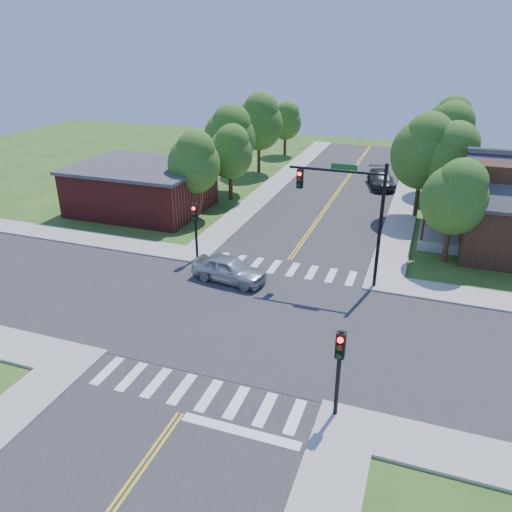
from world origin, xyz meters
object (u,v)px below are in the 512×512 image
at_px(signal_pole_nw, 195,221).
at_px(signal_pole_se, 339,359).
at_px(car_silver, 229,270).
at_px(car_dgrey, 381,179).
at_px(signal_mast_ne, 351,204).

bearing_deg(signal_pole_nw, signal_pole_se, -45.00).
relative_size(car_silver, car_dgrey, 0.84).
xyz_separation_m(signal_pole_nw, car_dgrey, (9.10, 20.86, -1.91)).
bearing_deg(signal_mast_ne, car_silver, -161.99).
bearing_deg(car_silver, signal_mast_ne, -63.92).
bearing_deg(signal_pole_nw, car_dgrey, 66.43).
distance_m(signal_mast_ne, signal_pole_se, 11.55).
height_order(signal_pole_se, car_dgrey, signal_pole_se).
bearing_deg(car_silver, car_dgrey, -6.62).
xyz_separation_m(car_silver, car_dgrey, (6.01, 22.94, -0.00)).
xyz_separation_m(signal_mast_ne, car_dgrey, (-0.41, 20.85, -4.09)).
xyz_separation_m(signal_pole_se, signal_pole_nw, (-11.20, 11.20, 0.00)).
bearing_deg(signal_pole_se, car_silver, 131.63).
bearing_deg(car_dgrey, signal_mast_ne, -104.19).
relative_size(signal_pole_se, signal_pole_nw, 1.00).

